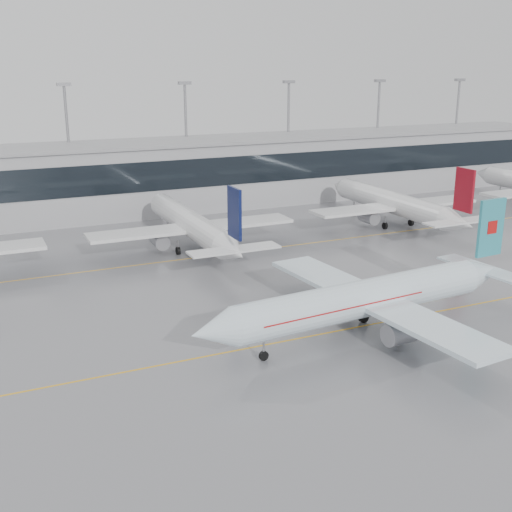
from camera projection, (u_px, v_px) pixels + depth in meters
name	position (u px, v px, depth m)	size (l,w,h in m)	color
ground	(307.00, 337.00, 62.60)	(320.00, 320.00, 0.00)	slate
taxi_line_main	(307.00, 337.00, 62.60)	(120.00, 0.25, 0.01)	gold
taxi_line_north	(202.00, 257.00, 88.73)	(120.00, 0.25, 0.01)	gold
terminal	(140.00, 178.00, 114.89)	(180.00, 15.00, 12.00)	#9C9CA0
terminal_glass	(151.00, 177.00, 107.89)	(180.00, 0.20, 5.00)	black
terminal_roof	(138.00, 144.00, 113.12)	(182.00, 16.00, 0.40)	gray
light_masts	(129.00, 134.00, 118.02)	(156.40, 1.00, 22.60)	gray
air_canada_jet	(372.00, 297.00, 62.31)	(37.66, 30.52, 11.94)	white
parked_jet_c	(192.00, 225.00, 90.88)	(29.64, 36.96, 11.72)	silver
parked_jet_d	(395.00, 204.00, 104.88)	(29.64, 36.96, 11.72)	silver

